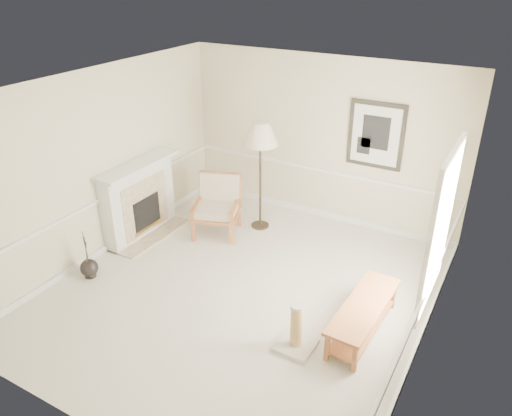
{
  "coord_description": "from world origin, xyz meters",
  "views": [
    {
      "loc": [
        3.08,
        -4.99,
        4.28
      ],
      "look_at": [
        -0.15,
        0.7,
        0.99
      ],
      "focal_mm": 35.0,
      "sensor_mm": 36.0,
      "label": 1
    }
  ],
  "objects_px": {
    "floor_vase": "(89,268)",
    "armchair": "(218,202)",
    "scratching_post": "(296,334)",
    "bench": "(363,314)",
    "floor_lamp": "(261,137)"
  },
  "relations": [
    {
      "from": "floor_vase",
      "to": "armchair",
      "type": "height_order",
      "value": "armchair"
    },
    {
      "from": "armchair",
      "to": "scratching_post",
      "type": "relative_size",
      "value": 1.57
    },
    {
      "from": "armchair",
      "to": "bench",
      "type": "height_order",
      "value": "armchair"
    },
    {
      "from": "floor_lamp",
      "to": "scratching_post",
      "type": "bearing_deg",
      "value": -52.89
    },
    {
      "from": "floor_vase",
      "to": "bench",
      "type": "xyz_separation_m",
      "value": [
        3.94,
        0.81,
        0.15
      ]
    },
    {
      "from": "bench",
      "to": "scratching_post",
      "type": "relative_size",
      "value": 2.4
    },
    {
      "from": "floor_vase",
      "to": "armchair",
      "type": "relative_size",
      "value": 0.78
    },
    {
      "from": "floor_vase",
      "to": "scratching_post",
      "type": "relative_size",
      "value": 1.23
    },
    {
      "from": "scratching_post",
      "to": "floor_lamp",
      "type": "bearing_deg",
      "value": 127.11
    },
    {
      "from": "floor_lamp",
      "to": "bench",
      "type": "distance_m",
      "value": 3.37
    },
    {
      "from": "scratching_post",
      "to": "armchair",
      "type": "bearing_deg",
      "value": 140.55
    },
    {
      "from": "floor_vase",
      "to": "scratching_post",
      "type": "height_order",
      "value": "floor_vase"
    },
    {
      "from": "floor_vase",
      "to": "scratching_post",
      "type": "bearing_deg",
      "value": 2.41
    },
    {
      "from": "armchair",
      "to": "floor_vase",
      "type": "bearing_deg",
      "value": -132.58
    },
    {
      "from": "armchair",
      "to": "scratching_post",
      "type": "height_order",
      "value": "armchair"
    }
  ]
}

